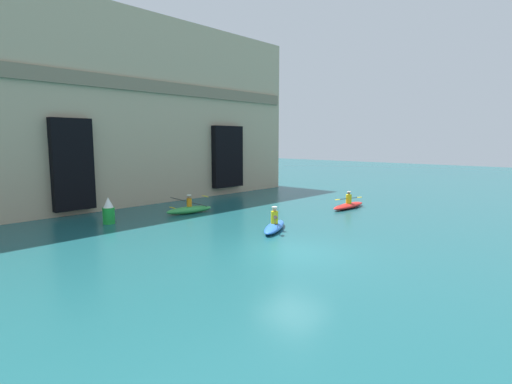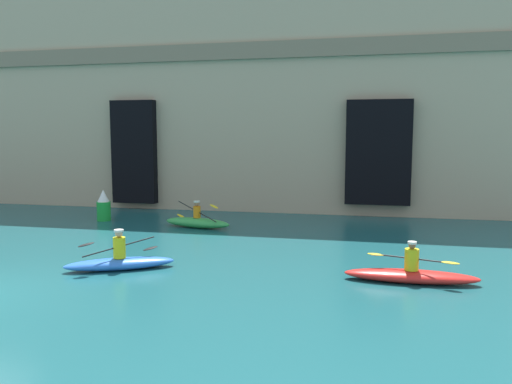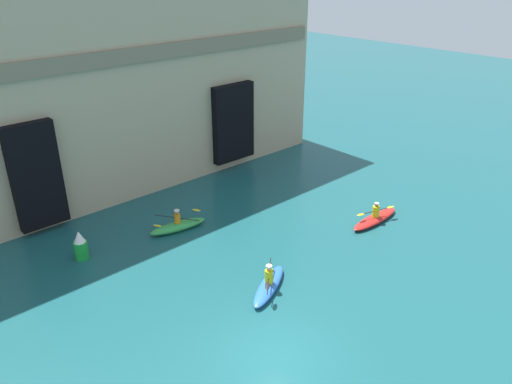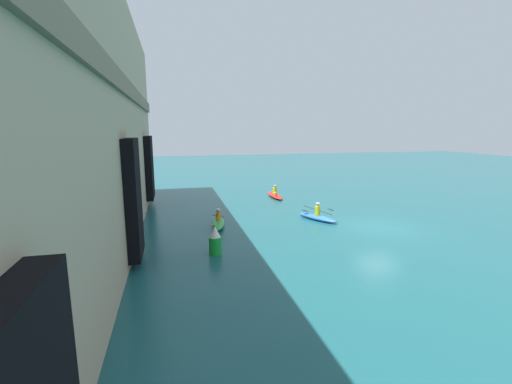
% 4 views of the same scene
% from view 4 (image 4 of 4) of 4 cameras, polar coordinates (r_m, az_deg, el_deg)
% --- Properties ---
extents(ground_plane, '(120.00, 120.00, 0.00)m').
position_cam_4_polar(ground_plane, '(21.97, 19.81, -5.55)').
color(ground_plane, '#195156').
extents(cliff_bluff, '(37.72, 6.92, 12.35)m').
position_cam_4_polar(cliff_bluff, '(15.67, -33.39, 9.95)').
color(cliff_bluff, tan).
rests_on(cliff_bluff, ground).
extents(kayak_blue, '(2.98, 2.00, 1.13)m').
position_cam_4_polar(kayak_blue, '(22.59, 10.20, -4.06)').
color(kayak_blue, blue).
rests_on(kayak_blue, ground).
extents(kayak_green, '(2.96, 1.23, 1.10)m').
position_cam_4_polar(kayak_green, '(20.88, -6.31, -5.11)').
color(kayak_green, green).
rests_on(kayak_green, ground).
extents(kayak_red, '(3.36, 0.82, 1.06)m').
position_cam_4_polar(kayak_red, '(29.60, 3.16, -0.50)').
color(kayak_red, red).
rests_on(kayak_red, ground).
extents(marker_buoy, '(0.60, 0.60, 1.37)m').
position_cam_4_polar(marker_buoy, '(16.34, -6.82, -8.14)').
color(marker_buoy, green).
rests_on(marker_buoy, ground).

